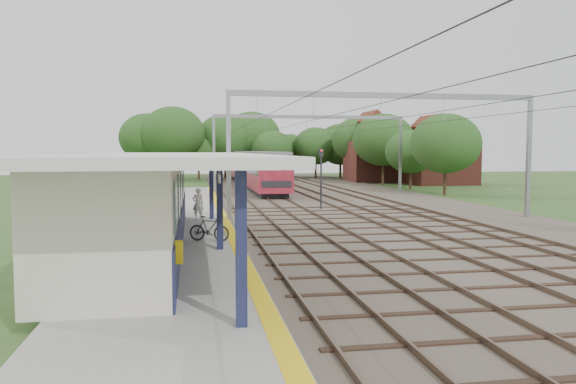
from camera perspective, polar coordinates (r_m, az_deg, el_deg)
ground at (r=16.20m, az=15.90°, el=-9.88°), size 160.00×160.00×0.00m
ballast_bed at (r=45.62m, az=4.12°, el=-0.58°), size 18.00×90.00×0.10m
platform at (r=28.40m, az=-10.92°, el=-3.36°), size 5.00×52.00×0.35m
yellow_stripe at (r=28.42m, az=-6.38°, el=-2.94°), size 0.45×52.00×0.01m
station_building at (r=21.33m, az=-15.10°, el=-0.90°), size 3.41×18.00×3.40m
canopy at (r=20.17m, az=-12.32°, el=3.41°), size 6.40×20.00×3.44m
rail_tracks at (r=45.08m, az=1.04°, el=-0.47°), size 11.80×88.00×0.15m
catenary_system at (r=40.77m, az=4.91°, el=6.52°), size 17.22×88.00×7.00m
tree_band at (r=72.07m, az=-1.14°, el=5.09°), size 31.72×30.88×8.82m
house_near at (r=66.29m, az=15.20°, el=3.34°), size 7.00×6.12×7.89m
house_far at (r=69.98m, az=9.41°, el=3.68°), size 8.00×6.12×8.66m
person at (r=29.28m, az=-9.13°, el=-1.18°), size 0.66×0.51×1.61m
bicycle at (r=22.20m, az=-8.01°, el=-3.71°), size 1.70×1.07×0.99m
train at (r=60.16m, az=-3.61°, el=2.51°), size 2.79×34.68×3.67m
signal_post at (r=36.34m, az=3.38°, el=1.94°), size 0.31×0.28×3.99m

